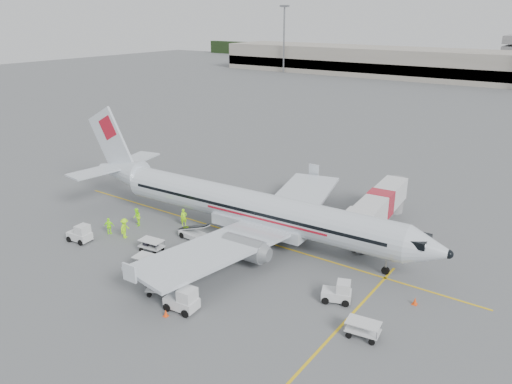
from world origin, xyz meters
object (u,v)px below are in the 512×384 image
belt_loader (195,228)px  tug_mid (181,299)px  tug_aft (79,233)px  jet_bridge (379,212)px  tug_fore (337,291)px  aircraft (253,186)px

belt_loader → tug_mid: 11.72m
tug_aft → jet_bridge: bearing=34.2°
tug_fore → tug_mid: 11.19m
tug_mid → tug_aft: tug_mid is taller
jet_bridge → tug_mid: (-6.07, -21.00, -1.08)m
tug_fore → aircraft: bearing=133.6°
tug_mid → jet_bridge: bearing=68.3°
aircraft → jet_bridge: (8.86, 8.31, -3.19)m
tug_fore → tug_aft: 24.35m
tug_mid → belt_loader: bearing=121.5°
tug_aft → tug_fore: bearing=4.7°
jet_bridge → tug_aft: size_ratio=6.93×
tug_fore → tug_mid: bearing=-160.0°
jet_bridge → tug_fore: jet_bridge is taller
jet_bridge → belt_loader: jet_bridge is taller
aircraft → tug_mid: bearing=-80.1°
jet_bridge → tug_fore: (2.38, -13.66, -1.17)m
belt_loader → tug_mid: size_ratio=1.83×
jet_bridge → tug_mid: jet_bridge is taller
belt_loader → tug_aft: belt_loader is taller
tug_fore → jet_bridge: bearing=78.9°
jet_bridge → belt_loader: size_ratio=3.54×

